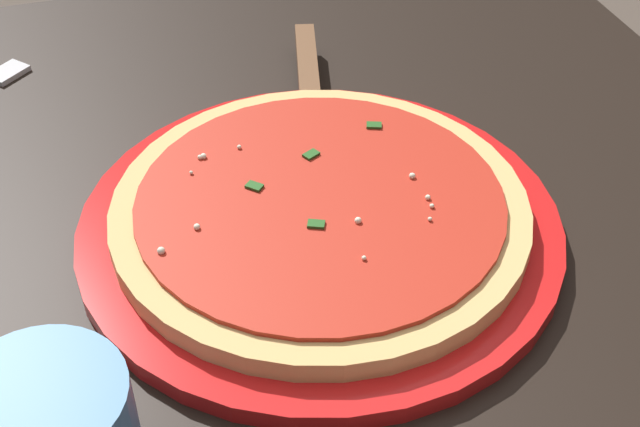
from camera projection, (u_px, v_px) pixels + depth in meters
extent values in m
cube|color=black|center=(463.00, 224.00, 1.25)|extent=(0.06, 0.06, 0.71)
cube|color=black|center=(277.00, 289.00, 0.63)|extent=(0.96, 0.87, 0.03)
cylinder|color=red|center=(320.00, 227.00, 0.65)|extent=(0.36, 0.36, 0.01)
cylinder|color=#DBB26B|center=(320.00, 211.00, 0.64)|extent=(0.30, 0.30, 0.02)
cylinder|color=red|center=(320.00, 201.00, 0.64)|extent=(0.27, 0.27, 0.00)
sphere|color=#EFEACC|center=(356.00, 217.00, 0.62)|extent=(0.00, 0.00, 0.00)
sphere|color=#EFEACC|center=(430.00, 219.00, 0.61)|extent=(0.00, 0.00, 0.00)
sphere|color=#EFEACC|center=(428.00, 197.00, 0.63)|extent=(0.00, 0.00, 0.00)
sphere|color=#EFEACC|center=(432.00, 206.00, 0.62)|extent=(0.00, 0.00, 0.00)
sphere|color=#EFEACC|center=(203.00, 156.00, 0.67)|extent=(0.00, 0.00, 0.00)
sphere|color=#EFEACC|center=(243.00, 146.00, 0.68)|extent=(0.00, 0.00, 0.00)
sphere|color=#EFEACC|center=(191.00, 172.00, 0.66)|extent=(0.00, 0.00, 0.00)
sphere|color=#EFEACC|center=(200.00, 157.00, 0.67)|extent=(0.00, 0.00, 0.00)
sphere|color=#EFEACC|center=(161.00, 251.00, 0.59)|extent=(0.01, 0.01, 0.01)
sphere|color=#EFEACC|center=(364.00, 258.00, 0.58)|extent=(0.00, 0.00, 0.00)
sphere|color=#EFEACC|center=(197.00, 227.00, 0.61)|extent=(0.00, 0.00, 0.00)
sphere|color=#EFEACC|center=(412.00, 176.00, 0.65)|extent=(0.00, 0.00, 0.00)
cube|color=#23561E|center=(316.00, 224.00, 0.61)|extent=(0.01, 0.01, 0.00)
cube|color=#23561E|center=(311.00, 154.00, 0.67)|extent=(0.01, 0.01, 0.00)
cube|color=#23561E|center=(374.00, 125.00, 0.70)|extent=(0.01, 0.01, 0.00)
cube|color=#23561E|center=(255.00, 186.00, 0.64)|extent=(0.01, 0.01, 0.00)
cube|color=silver|center=(313.00, 141.00, 0.72)|extent=(0.10, 0.09, 0.00)
cube|color=brown|center=(307.00, 65.00, 0.80)|extent=(0.13, 0.05, 0.01)
cube|color=silver|center=(8.00, 73.00, 0.83)|extent=(0.04, 0.04, 0.00)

